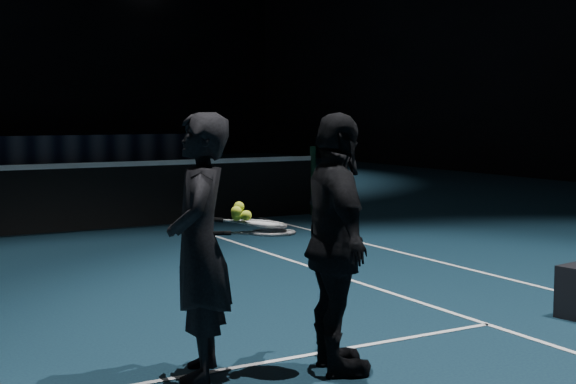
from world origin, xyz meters
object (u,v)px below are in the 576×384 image
(player_b, at_px, (337,244))
(racket_lower, at_px, (273,233))
(racket_upper, at_px, (264,224))
(player_a, at_px, (199,246))
(tennis_balls, at_px, (241,213))

(player_b, xyz_separation_m, racket_lower, (-0.36, 0.17, 0.08))
(player_b, distance_m, racket_upper, 0.47)
(player_a, distance_m, player_b, 0.85)
(racket_lower, height_order, racket_upper, racket_upper)
(player_b, bearing_deg, tennis_balls, 81.90)
(player_a, distance_m, tennis_balls, 0.33)
(player_a, xyz_separation_m, racket_lower, (0.41, -0.19, 0.08))
(tennis_balls, bearing_deg, player_b, -24.91)
(racket_lower, relative_size, racket_upper, 1.00)
(player_a, relative_size, racket_upper, 2.41)
(racket_upper, bearing_deg, racket_lower, -42.66)
(player_b, height_order, tennis_balls, player_b)
(racket_upper, xyz_separation_m, tennis_balls, (-0.15, 0.03, 0.07))
(tennis_balls, bearing_deg, racket_lower, -25.90)
(player_a, height_order, racket_upper, player_a)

